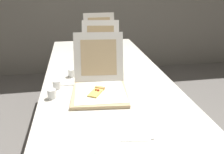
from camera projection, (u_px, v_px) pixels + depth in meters
The scene contains 8 objects.
table at pixel (106, 80), 1.84m from camera, with size 0.97×2.45×0.75m.
pizza_box_front at pixel (99, 85), 1.53m from camera, with size 0.41×0.52×0.37m.
pizza_box_middle at pixel (100, 58), 2.07m from camera, with size 0.43×0.54×0.36m.
pizza_box_back at pixel (102, 44), 2.53m from camera, with size 0.38×0.46×0.38m.
cup_white_near_center at pixel (57, 85), 1.59m from camera, with size 0.06×0.06×0.06m, color white.
cup_white_near_left at pixel (52, 94), 1.46m from camera, with size 0.06×0.06×0.06m, color white.
cup_white_mid at pixel (72, 73), 1.80m from camera, with size 0.06×0.06×0.06m, color white.
napkin_pile at pixel (136, 131), 1.13m from camera, with size 0.18×0.17×0.01m.
Camera 1 is at (-0.23, -1.00, 1.44)m, focal length 35.94 mm.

